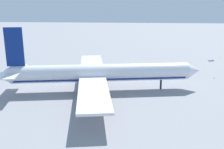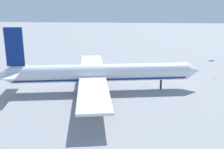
% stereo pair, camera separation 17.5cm
% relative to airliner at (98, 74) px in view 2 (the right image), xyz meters
% --- Properties ---
extents(ground_plane, '(600.00, 600.00, 0.00)m').
position_rel_airliner_xyz_m(ground_plane, '(1.29, 0.31, -6.39)').
color(ground_plane, gray).
extents(airliner, '(73.16, 68.13, 22.81)m').
position_rel_airliner_xyz_m(airliner, '(0.00, 0.00, 0.00)').
color(airliner, white).
rests_on(airliner, ground).
extents(baggage_cart_1, '(3.31, 2.47, 0.40)m').
position_rel_airliner_xyz_m(baggage_cart_1, '(54.47, 52.93, -6.13)').
color(baggage_cart_1, '#26598C').
rests_on(baggage_cart_1, ground).
extents(traffic_cone_2, '(0.36, 0.36, 0.55)m').
position_rel_airliner_xyz_m(traffic_cone_2, '(46.17, 18.69, -6.12)').
color(traffic_cone_2, orange).
rests_on(traffic_cone_2, ground).
extents(traffic_cone_3, '(0.36, 0.36, 0.55)m').
position_rel_airliner_xyz_m(traffic_cone_3, '(-43.48, 41.76, -6.12)').
color(traffic_cone_3, orange).
rests_on(traffic_cone_3, ground).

